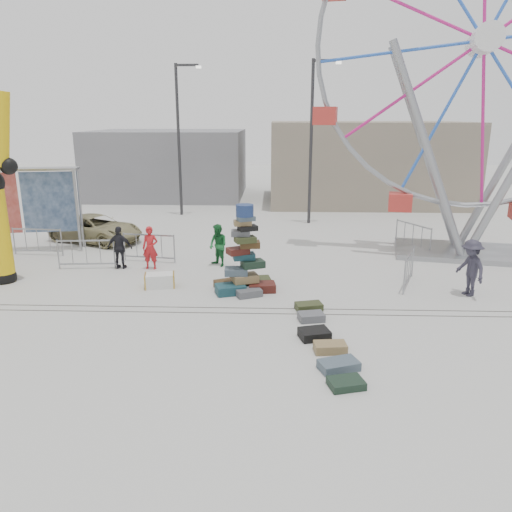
{
  "coord_description": "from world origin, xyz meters",
  "views": [
    {
      "loc": [
        1.18,
        -12.47,
        5.39
      ],
      "look_at": [
        0.67,
        1.51,
        1.43
      ],
      "focal_mm": 35.0,
      "sensor_mm": 36.0,
      "label": 1
    }
  ],
  "objects_px": {
    "lamp_post_left": "(180,133)",
    "steamer_trunk": "(160,280)",
    "suitcase_tower": "(244,267)",
    "pedestrian_red": "(150,248)",
    "barricade_wheel_front": "(409,269)",
    "barricade_dummy_a": "(38,242)",
    "parked_suv": "(96,228)",
    "banner_scaffold": "(19,189)",
    "barricade_dummy_c": "(149,248)",
    "ferris_wheel": "(481,71)",
    "barricade_dummy_b": "(86,254)",
    "pedestrian_grey": "(470,268)",
    "lamp_post_right": "(313,134)",
    "pedestrian_black": "(120,248)",
    "barricade_wheel_back": "(413,236)",
    "pedestrian_green": "(218,245)"
  },
  "relations": [
    {
      "from": "barricade_dummy_c",
      "to": "pedestrian_red",
      "type": "relative_size",
      "value": 1.28
    },
    {
      "from": "barricade_dummy_a",
      "to": "parked_suv",
      "type": "xyz_separation_m",
      "value": [
        1.55,
        2.28,
        0.04
      ]
    },
    {
      "from": "parked_suv",
      "to": "steamer_trunk",
      "type": "bearing_deg",
      "value": -122.26
    },
    {
      "from": "barricade_wheel_front",
      "to": "pedestrian_green",
      "type": "distance_m",
      "value": 6.76
    },
    {
      "from": "lamp_post_left",
      "to": "pedestrian_black",
      "type": "height_order",
      "value": "lamp_post_left"
    },
    {
      "from": "barricade_wheel_front",
      "to": "pedestrian_red",
      "type": "height_order",
      "value": "pedestrian_red"
    },
    {
      "from": "barricade_wheel_back",
      "to": "parked_suv",
      "type": "xyz_separation_m",
      "value": [
        -13.61,
        0.84,
        0.04
      ]
    },
    {
      "from": "lamp_post_left",
      "to": "parked_suv",
      "type": "xyz_separation_m",
      "value": [
        -2.74,
        -6.31,
        -3.89
      ]
    },
    {
      "from": "lamp_post_right",
      "to": "barricade_dummy_a",
      "type": "distance_m",
      "value": 13.65
    },
    {
      "from": "barricade_dummy_a",
      "to": "barricade_dummy_b",
      "type": "relative_size",
      "value": 1.0
    },
    {
      "from": "ferris_wheel",
      "to": "barricade_dummy_b",
      "type": "relative_size",
      "value": 7.06
    },
    {
      "from": "barricade_dummy_b",
      "to": "barricade_wheel_front",
      "type": "xyz_separation_m",
      "value": [
        11.2,
        -1.42,
        0.0
      ]
    },
    {
      "from": "ferris_wheel",
      "to": "parked_suv",
      "type": "xyz_separation_m",
      "value": [
        -15.33,
        1.54,
        -6.36
      ]
    },
    {
      "from": "ferris_wheel",
      "to": "lamp_post_right",
      "type": "bearing_deg",
      "value": 145.26
    },
    {
      "from": "suitcase_tower",
      "to": "pedestrian_red",
      "type": "relative_size",
      "value": 1.77
    },
    {
      "from": "steamer_trunk",
      "to": "barricade_dummy_a",
      "type": "bearing_deg",
      "value": 136.32
    },
    {
      "from": "banner_scaffold",
      "to": "barricade_dummy_c",
      "type": "height_order",
      "value": "banner_scaffold"
    },
    {
      "from": "pedestrian_green",
      "to": "barricade_wheel_front",
      "type": "bearing_deg",
      "value": 28.14
    },
    {
      "from": "suitcase_tower",
      "to": "lamp_post_left",
      "type": "bearing_deg",
      "value": 93.62
    },
    {
      "from": "lamp_post_left",
      "to": "pedestrian_green",
      "type": "xyz_separation_m",
      "value": [
        3.05,
        -9.79,
        -3.7
      ]
    },
    {
      "from": "lamp_post_left",
      "to": "barricade_wheel_front",
      "type": "xyz_separation_m",
      "value": [
        9.52,
        -11.76,
        -3.93
      ]
    },
    {
      "from": "lamp_post_right",
      "to": "suitcase_tower",
      "type": "height_order",
      "value": "lamp_post_right"
    },
    {
      "from": "banner_scaffold",
      "to": "pedestrian_black",
      "type": "height_order",
      "value": "banner_scaffold"
    },
    {
      "from": "steamer_trunk",
      "to": "pedestrian_grey",
      "type": "bearing_deg",
      "value": -13.26
    },
    {
      "from": "pedestrian_red",
      "to": "pedestrian_green",
      "type": "height_order",
      "value": "pedestrian_red"
    },
    {
      "from": "banner_scaffold",
      "to": "barricade_dummy_b",
      "type": "relative_size",
      "value": 2.37
    },
    {
      "from": "barricade_wheel_back",
      "to": "pedestrian_grey",
      "type": "bearing_deg",
      "value": -25.16
    },
    {
      "from": "barricade_dummy_a",
      "to": "pedestrian_grey",
      "type": "relative_size",
      "value": 1.13
    },
    {
      "from": "suitcase_tower",
      "to": "banner_scaffold",
      "type": "bearing_deg",
      "value": 139.44
    },
    {
      "from": "banner_scaffold",
      "to": "pedestrian_red",
      "type": "height_order",
      "value": "banner_scaffold"
    },
    {
      "from": "barricade_dummy_b",
      "to": "barricade_dummy_c",
      "type": "xyz_separation_m",
      "value": [
        2.06,
        0.96,
        0.0
      ]
    },
    {
      "from": "barricade_dummy_a",
      "to": "lamp_post_left",
      "type": "bearing_deg",
      "value": 67.71
    },
    {
      "from": "pedestrian_red",
      "to": "parked_suv",
      "type": "height_order",
      "value": "pedestrian_red"
    },
    {
      "from": "lamp_post_right",
      "to": "pedestrian_green",
      "type": "xyz_separation_m",
      "value": [
        -3.95,
        -7.79,
        -3.7
      ]
    },
    {
      "from": "parked_suv",
      "to": "suitcase_tower",
      "type": "bearing_deg",
      "value": -108.75
    },
    {
      "from": "ferris_wheel",
      "to": "pedestrian_black",
      "type": "height_order",
      "value": "ferris_wheel"
    },
    {
      "from": "ferris_wheel",
      "to": "banner_scaffold",
      "type": "distance_m",
      "value": 18.21
    },
    {
      "from": "pedestrian_red",
      "to": "parked_suv",
      "type": "bearing_deg",
      "value": 132.65
    },
    {
      "from": "banner_scaffold",
      "to": "steamer_trunk",
      "type": "height_order",
      "value": "banner_scaffold"
    },
    {
      "from": "suitcase_tower",
      "to": "ferris_wheel",
      "type": "relative_size",
      "value": 0.2
    },
    {
      "from": "barricade_dummy_c",
      "to": "parked_suv",
      "type": "height_order",
      "value": "parked_suv"
    },
    {
      "from": "barricade_dummy_b",
      "to": "barricade_wheel_front",
      "type": "relative_size",
      "value": 1.0
    },
    {
      "from": "steamer_trunk",
      "to": "barricade_wheel_back",
      "type": "relative_size",
      "value": 0.47
    },
    {
      "from": "pedestrian_grey",
      "to": "barricade_dummy_b",
      "type": "bearing_deg",
      "value": -117.88
    },
    {
      "from": "lamp_post_left",
      "to": "barricade_wheel_front",
      "type": "bearing_deg",
      "value": -51.03
    },
    {
      "from": "lamp_post_left",
      "to": "steamer_trunk",
      "type": "height_order",
      "value": "lamp_post_left"
    },
    {
      "from": "banner_scaffold",
      "to": "pedestrian_grey",
      "type": "xyz_separation_m",
      "value": [
        16.22,
        -4.65,
        -1.66
      ]
    },
    {
      "from": "lamp_post_right",
      "to": "barricade_dummy_b",
      "type": "xyz_separation_m",
      "value": [
        -8.68,
        -8.34,
        -3.93
      ]
    },
    {
      "from": "suitcase_tower",
      "to": "barricade_dummy_b",
      "type": "relative_size",
      "value": 1.39
    },
    {
      "from": "lamp_post_left",
      "to": "barricade_dummy_a",
      "type": "distance_m",
      "value": 10.37
    }
  ]
}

